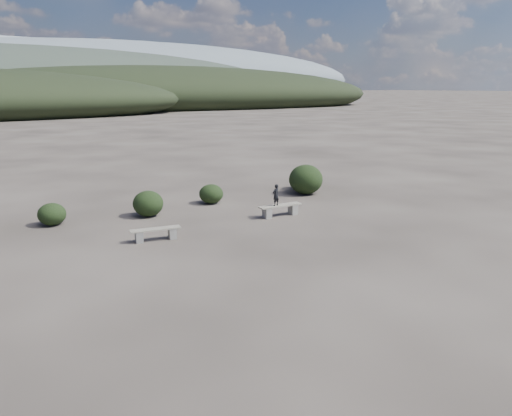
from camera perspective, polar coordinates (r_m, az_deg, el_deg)
ground at (r=14.49m, az=7.50°, el=-7.01°), size 1200.00×1200.00×0.00m
bench_left at (r=17.28m, az=-11.39°, el=-2.84°), size 1.73×0.55×0.43m
bench_right at (r=20.13m, az=2.78°, el=-0.15°), size 1.87×0.41×0.47m
seated_person at (r=19.88m, az=2.29°, el=1.50°), size 0.36×0.29×0.87m
shrub_a at (r=20.29m, az=-22.30°, el=-0.66°), size 1.04×1.04×0.85m
shrub_b at (r=20.52m, az=-12.23°, el=0.50°), size 1.22×1.22×1.04m
shrub_c at (r=22.39m, az=-5.15°, el=1.62°), size 1.08×1.08×0.86m
shrub_d at (r=24.36m, az=5.71°, el=3.27°), size 1.64×1.64×1.44m
shrub_e at (r=25.52m, az=5.53°, el=3.27°), size 1.22×1.22×1.02m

